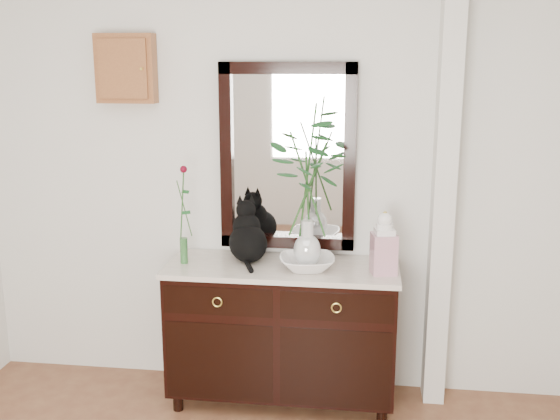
# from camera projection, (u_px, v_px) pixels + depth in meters

# --- Properties ---
(wall_back) EXTENTS (3.60, 0.04, 2.70)m
(wall_back) POSITION_uv_depth(u_px,v_px,m) (271.00, 172.00, 3.89)
(wall_back) COLOR silver
(wall_back) RESTS_ON ground
(pilaster) EXTENTS (0.12, 0.20, 2.70)m
(pilaster) POSITION_uv_depth(u_px,v_px,m) (444.00, 178.00, 3.69)
(pilaster) COLOR silver
(pilaster) RESTS_ON ground
(sideboard) EXTENTS (1.33, 0.52, 0.82)m
(sideboard) POSITION_uv_depth(u_px,v_px,m) (282.00, 326.00, 3.84)
(sideboard) COLOR black
(sideboard) RESTS_ON ground
(wall_mirror) EXTENTS (0.80, 0.06, 1.10)m
(wall_mirror) POSITION_uv_depth(u_px,v_px,m) (287.00, 157.00, 3.85)
(wall_mirror) COLOR black
(wall_mirror) RESTS_ON wall_back
(key_cabinet) EXTENTS (0.35, 0.10, 0.40)m
(key_cabinet) POSITION_uv_depth(u_px,v_px,m) (126.00, 69.00, 3.83)
(key_cabinet) COLOR brown
(key_cabinet) RESTS_ON wall_back
(cat) EXTENTS (0.34, 0.38, 0.36)m
(cat) POSITION_uv_depth(u_px,v_px,m) (248.00, 231.00, 3.80)
(cat) COLOR black
(cat) RESTS_ON sideboard
(lotus_bowl) EXTENTS (0.36, 0.36, 0.08)m
(lotus_bowl) POSITION_uv_depth(u_px,v_px,m) (307.00, 263.00, 3.68)
(lotus_bowl) COLOR white
(lotus_bowl) RESTS_ON sideboard
(vase_branches) EXTENTS (0.52, 0.52, 0.92)m
(vase_branches) POSITION_uv_depth(u_px,v_px,m) (308.00, 185.00, 3.57)
(vase_branches) COLOR silver
(vase_branches) RESTS_ON lotus_bowl
(bud_vase_rose) EXTENTS (0.08, 0.08, 0.58)m
(bud_vase_rose) POSITION_uv_depth(u_px,v_px,m) (183.00, 214.00, 3.73)
(bud_vase_rose) COLOR #326832
(bud_vase_rose) RESTS_ON sideboard
(ginger_jar) EXTENTS (0.16, 0.16, 0.36)m
(ginger_jar) POSITION_uv_depth(u_px,v_px,m) (384.00, 242.00, 3.58)
(ginger_jar) COLOR white
(ginger_jar) RESTS_ON sideboard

